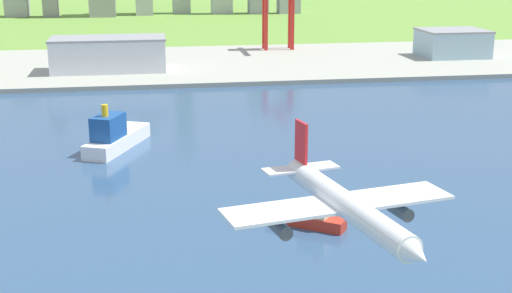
{
  "coord_description": "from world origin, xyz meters",
  "views": [
    {
      "loc": [
        -26.87,
        65.08,
        69.36
      ],
      "look_at": [
        1.47,
        238.81,
        19.56
      ],
      "focal_mm": 49.54,
      "sensor_mm": 36.0,
      "label": 1
    }
  ],
  "objects_px": {
    "airplane_landing": "(346,205)",
    "ferry_boat": "(115,136)",
    "port_crane_red": "(279,5)",
    "warehouse_annex": "(452,43)",
    "warehouse_main": "(109,54)",
    "tugboat_small": "(308,217)"
  },
  "relations": [
    {
      "from": "airplane_landing",
      "to": "tugboat_small",
      "type": "xyz_separation_m",
      "value": [
        9.76,
        64.23,
        -27.5
      ]
    },
    {
      "from": "airplane_landing",
      "to": "port_crane_red",
      "type": "distance_m",
      "value": 374.32
    },
    {
      "from": "ferry_boat",
      "to": "warehouse_main",
      "type": "xyz_separation_m",
      "value": [
        -7.43,
        155.89,
        6.83
      ]
    },
    {
      "from": "warehouse_main",
      "to": "warehouse_annex",
      "type": "xyz_separation_m",
      "value": [
        212.73,
        19.5,
        -0.83
      ]
    },
    {
      "from": "ferry_boat",
      "to": "port_crane_red",
      "type": "relative_size",
      "value": 0.89
    },
    {
      "from": "airplane_landing",
      "to": "ferry_boat",
      "type": "bearing_deg",
      "value": 105.94
    },
    {
      "from": "tugboat_small",
      "to": "port_crane_red",
      "type": "distance_m",
      "value": 310.75
    },
    {
      "from": "port_crane_red",
      "to": "warehouse_main",
      "type": "bearing_deg",
      "value": -148.14
    },
    {
      "from": "port_crane_red",
      "to": "warehouse_annex",
      "type": "distance_m",
      "value": 115.62
    },
    {
      "from": "airplane_landing",
      "to": "warehouse_annex",
      "type": "xyz_separation_m",
      "value": [
        163.91,
        320.35,
        -19.13
      ]
    },
    {
      "from": "airplane_landing",
      "to": "warehouse_main",
      "type": "distance_m",
      "value": 305.33
    },
    {
      "from": "warehouse_annex",
      "to": "port_crane_red",
      "type": "bearing_deg",
      "value": 154.51
    },
    {
      "from": "airplane_landing",
      "to": "ferry_boat",
      "type": "xyz_separation_m",
      "value": [
        -41.39,
        144.95,
        -25.13
      ]
    },
    {
      "from": "warehouse_main",
      "to": "warehouse_annex",
      "type": "distance_m",
      "value": 213.62
    },
    {
      "from": "ferry_boat",
      "to": "port_crane_red",
      "type": "height_order",
      "value": "port_crane_red"
    },
    {
      "from": "warehouse_main",
      "to": "ferry_boat",
      "type": "bearing_deg",
      "value": -87.27
    },
    {
      "from": "airplane_landing",
      "to": "ferry_boat",
      "type": "relative_size",
      "value": 1.14
    },
    {
      "from": "airplane_landing",
      "to": "warehouse_main",
      "type": "relative_size",
      "value": 0.68
    },
    {
      "from": "tugboat_small",
      "to": "ferry_boat",
      "type": "relative_size",
      "value": 0.52
    },
    {
      "from": "tugboat_small",
      "to": "port_crane_red",
      "type": "relative_size",
      "value": 0.46
    },
    {
      "from": "ferry_boat",
      "to": "warehouse_main",
      "type": "bearing_deg",
      "value": 92.73
    },
    {
      "from": "port_crane_red",
      "to": "warehouse_annex",
      "type": "bearing_deg",
      "value": -25.49
    }
  ]
}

